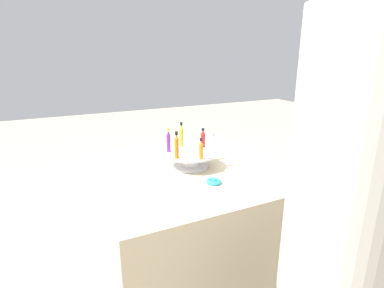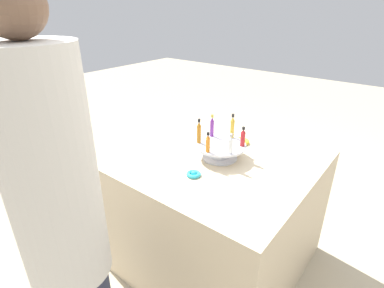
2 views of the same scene
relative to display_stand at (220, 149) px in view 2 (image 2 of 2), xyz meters
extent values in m
plane|color=tan|center=(0.00, 0.00, -0.82)|extent=(12.00, 12.00, 0.00)
cube|color=beige|center=(0.00, 0.00, -0.44)|extent=(1.05, 1.05, 0.77)
cylinder|color=silver|center=(0.00, 0.00, -0.05)|extent=(0.20, 0.20, 0.01)
cylinder|color=silver|center=(0.00, 0.00, -0.01)|extent=(0.11, 0.11, 0.07)
cylinder|color=silver|center=(0.00, 0.00, 0.03)|extent=(0.29, 0.29, 0.01)
cylinder|color=orange|center=(0.00, -0.12, 0.07)|extent=(0.02, 0.02, 0.08)
cone|color=orange|center=(0.00, -0.12, 0.12)|extent=(0.02, 0.02, 0.02)
cylinder|color=black|center=(0.00, -0.12, 0.14)|extent=(0.02, 0.02, 0.01)
cylinder|color=silver|center=(0.10, -0.06, 0.07)|extent=(0.02, 0.02, 0.08)
cone|color=silver|center=(0.10, -0.06, 0.12)|extent=(0.02, 0.02, 0.02)
cylinder|color=#B2B2B7|center=(0.10, -0.06, 0.14)|extent=(0.02, 0.02, 0.01)
cylinder|color=#B21E23|center=(0.11, 0.06, 0.07)|extent=(0.03, 0.03, 0.08)
cone|color=#B21E23|center=(0.11, 0.06, 0.12)|extent=(0.03, 0.03, 0.02)
cylinder|color=black|center=(0.11, 0.06, 0.14)|extent=(0.02, 0.02, 0.01)
cylinder|color=gold|center=(0.00, 0.12, 0.09)|extent=(0.02, 0.02, 0.10)
cone|color=gold|center=(0.00, 0.12, 0.15)|extent=(0.02, 0.02, 0.02)
cylinder|color=black|center=(0.00, 0.12, 0.17)|extent=(0.01, 0.01, 0.02)
cylinder|color=#702D93|center=(-0.10, 0.06, 0.08)|extent=(0.02, 0.02, 0.10)
cone|color=#702D93|center=(-0.10, 0.06, 0.14)|extent=(0.02, 0.02, 0.02)
cylinder|color=gold|center=(-0.10, 0.06, 0.16)|extent=(0.01, 0.01, 0.02)
cylinder|color=#AD6B19|center=(-0.11, -0.06, 0.08)|extent=(0.02, 0.02, 0.10)
cone|color=#AD6B19|center=(-0.11, -0.06, 0.15)|extent=(0.02, 0.02, 0.02)
cylinder|color=black|center=(-0.11, -0.06, 0.17)|extent=(0.02, 0.02, 0.02)
torus|color=#2DB7CC|center=(0.01, -0.25, -0.04)|extent=(0.08, 0.08, 0.02)
sphere|color=#2DB7CC|center=(0.01, -0.25, -0.04)|extent=(0.03, 0.03, 0.03)
torus|color=gold|center=(-0.01, 0.25, -0.04)|extent=(0.11, 0.11, 0.02)
sphere|color=gold|center=(-0.01, 0.25, -0.04)|extent=(0.03, 0.03, 0.03)
cylinder|color=beige|center=(-0.01, -0.95, 0.27)|extent=(0.28, 0.28, 0.80)
sphere|color=brown|center=(-0.01, -0.95, 0.75)|extent=(0.17, 0.17, 0.17)
camera|label=1|loc=(-0.69, -1.42, 0.56)|focal=28.00mm
camera|label=2|loc=(0.83, -1.30, 0.75)|focal=28.00mm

